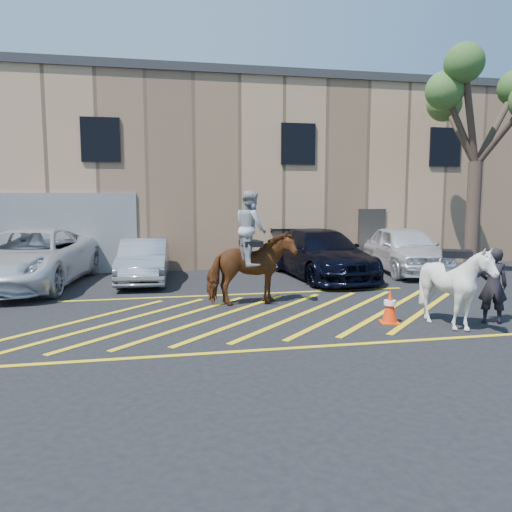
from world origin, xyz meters
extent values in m
plane|color=black|center=(0.00, 0.00, 0.00)|extent=(90.00, 90.00, 0.00)
imported|color=silver|center=(-5.93, 4.62, 0.86)|extent=(3.65, 6.50, 1.72)
imported|color=#9598A3|center=(-2.62, 4.82, 0.67)|extent=(1.66, 4.17, 1.35)
imported|color=black|center=(3.10, 4.55, 0.79)|extent=(2.65, 5.61, 1.58)
imported|color=white|center=(6.36, 4.98, 0.83)|extent=(2.53, 5.05, 1.65)
imported|color=black|center=(4.70, -1.92, 0.81)|extent=(0.70, 0.60, 1.62)
cube|color=tan|center=(0.00, 12.00, 3.50)|extent=(32.00, 10.00, 7.00)
cube|color=#2D2D30|center=(0.00, 12.00, 7.15)|extent=(32.20, 10.20, 0.30)
cube|color=black|center=(-4.00, 6.96, 4.60)|extent=(1.30, 0.08, 1.50)
cube|color=black|center=(3.00, 6.96, 4.60)|extent=(1.30, 0.08, 1.50)
cube|color=black|center=(9.00, 6.96, 4.60)|extent=(1.30, 0.08, 1.50)
cube|color=#38332D|center=(6.00, 6.96, 1.10)|extent=(1.10, 0.08, 2.20)
cube|color=yellow|center=(-4.20, -0.30, 0.01)|extent=(4.20, 4.20, 0.01)
cube|color=yellow|center=(-3.15, -0.30, 0.01)|extent=(4.20, 4.20, 0.01)
cube|color=yellow|center=(-2.10, -0.30, 0.01)|extent=(4.20, 4.20, 0.01)
cube|color=yellow|center=(-1.05, -0.30, 0.01)|extent=(4.20, 4.20, 0.01)
cube|color=yellow|center=(0.00, -0.30, 0.01)|extent=(4.20, 4.20, 0.01)
cube|color=yellow|center=(1.05, -0.30, 0.01)|extent=(4.20, 4.20, 0.01)
cube|color=yellow|center=(2.10, -0.30, 0.01)|extent=(4.20, 4.20, 0.01)
cube|color=yellow|center=(3.15, -0.30, 0.01)|extent=(4.20, 4.20, 0.01)
cube|color=yellow|center=(4.20, -0.30, 0.01)|extent=(4.20, 4.20, 0.01)
cube|color=yellow|center=(0.00, 2.20, 0.01)|extent=(9.50, 0.12, 0.01)
cube|color=yellow|center=(0.00, -2.80, 0.01)|extent=(9.50, 0.12, 0.01)
imported|color=brown|center=(0.03, 0.87, 0.90)|extent=(2.25, 1.25, 1.81)
imported|color=#A1A2AB|center=(0.03, 0.87, 1.91)|extent=(0.81, 0.98, 1.84)
cube|color=black|center=(0.03, 0.87, 1.53)|extent=(0.53, 0.62, 0.14)
imported|color=white|center=(3.65, -2.17, 0.86)|extent=(1.99, 2.05, 1.72)
cube|color=black|center=(3.65, -2.17, 1.54)|extent=(0.71, 0.68, 0.14)
cube|color=#E95109|center=(2.58, -1.49, 0.01)|extent=(0.46, 0.46, 0.03)
cone|color=#FF320A|center=(2.58, -1.49, 0.38)|extent=(0.32, 0.32, 0.70)
cylinder|color=white|center=(2.58, -1.49, 0.44)|extent=(0.25, 0.25, 0.10)
cylinder|color=#4B372E|center=(8.00, 3.58, 1.90)|extent=(0.44, 0.44, 3.80)
cylinder|color=#4D3F2E|center=(8.79, 3.72, 4.97)|extent=(1.76, 0.51, 2.68)
cylinder|color=#4E422F|center=(7.93, 4.44, 4.80)|extent=(0.33, 1.88, 2.34)
cylinder|color=#4C392E|center=(7.39, 3.58, 4.85)|extent=(1.40, 0.20, 2.39)
cylinder|color=#443129|center=(8.34, 2.86, 4.59)|extent=(0.78, 1.62, 1.96)
cylinder|color=#49352C|center=(7.53, 3.31, 5.20)|extent=(1.16, 0.77, 3.11)
sphere|color=#537130|center=(7.85, 5.30, 5.91)|extent=(1.20, 1.20, 1.20)
sphere|color=#527331|center=(6.78, 3.58, 6.00)|extent=(1.20, 1.20, 1.20)
sphere|color=#3E662C|center=(7.05, 3.04, 6.71)|extent=(1.20, 1.20, 1.20)
camera|label=1|loc=(-2.29, -11.07, 2.68)|focal=35.00mm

